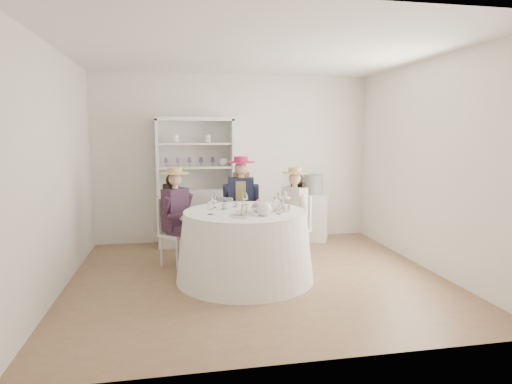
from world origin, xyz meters
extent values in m
plane|color=brown|center=(0.00, 0.00, 0.00)|extent=(4.50, 4.50, 0.00)
plane|color=white|center=(0.00, 0.00, 2.70)|extent=(4.50, 4.50, 0.00)
plane|color=white|center=(0.00, 2.00, 1.35)|extent=(4.50, 0.00, 4.50)
plane|color=white|center=(0.00, -2.00, 1.35)|extent=(4.50, 0.00, 4.50)
plane|color=white|center=(-2.25, 0.00, 1.35)|extent=(0.00, 4.50, 4.50)
plane|color=white|center=(2.25, 0.00, 1.35)|extent=(0.00, 4.50, 4.50)
cone|color=white|center=(-0.16, 0.00, 0.41)|extent=(1.66, 1.66, 0.82)
cylinder|color=white|center=(-0.16, 0.00, 0.83)|extent=(1.46, 1.46, 0.02)
cube|color=silver|center=(-0.65, 1.75, 0.44)|extent=(1.23, 0.59, 0.89)
cube|color=silver|center=(-0.65, 1.95, 1.43)|extent=(1.18, 0.19, 1.09)
cube|color=silver|center=(-0.65, 1.75, 1.98)|extent=(1.23, 0.59, 0.06)
cube|color=silver|center=(-1.23, 1.75, 1.43)|extent=(0.09, 0.45, 1.09)
cube|color=silver|center=(-0.08, 1.75, 1.43)|extent=(0.09, 0.45, 1.09)
cube|color=silver|center=(-0.65, 1.75, 1.24)|extent=(1.15, 0.53, 0.03)
cube|color=silver|center=(-0.65, 1.75, 1.60)|extent=(1.15, 0.53, 0.03)
sphere|color=white|center=(-0.21, 1.75, 1.31)|extent=(0.14, 0.14, 0.14)
cube|color=silver|center=(1.27, 1.74, 0.38)|extent=(0.65, 0.65, 0.77)
cylinder|color=black|center=(1.27, 1.74, 0.93)|extent=(0.38, 0.38, 0.32)
cube|color=silver|center=(-0.96, 0.69, 0.42)|extent=(0.53, 0.53, 0.04)
cylinder|color=silver|center=(-0.96, 0.48, 0.21)|extent=(0.03, 0.03, 0.41)
cylinder|color=silver|center=(-0.75, 0.69, 0.21)|extent=(0.03, 0.03, 0.41)
cylinder|color=silver|center=(-1.17, 0.70, 0.21)|extent=(0.03, 0.03, 0.41)
cylinder|color=silver|center=(-0.96, 0.90, 0.21)|extent=(0.03, 0.03, 0.41)
cube|color=silver|center=(-1.08, 0.81, 0.67)|extent=(0.28, 0.27, 0.47)
cube|color=black|center=(-0.97, 0.71, 0.77)|extent=(0.37, 0.37, 0.54)
cube|color=black|center=(-0.94, 0.55, 0.50)|extent=(0.31, 0.31, 0.11)
cylinder|color=black|center=(-0.85, 0.46, 0.22)|extent=(0.09, 0.09, 0.43)
cylinder|color=black|center=(-1.09, 0.54, 0.83)|extent=(0.17, 0.18, 0.26)
cube|color=black|center=(-0.82, 0.67, 0.50)|extent=(0.31, 0.31, 0.11)
cylinder|color=black|center=(-0.73, 0.57, 0.22)|extent=(0.09, 0.09, 0.43)
cylinder|color=black|center=(-0.81, 0.81, 0.83)|extent=(0.17, 0.18, 0.26)
cylinder|color=#D8A889|center=(-0.97, 0.71, 1.06)|extent=(0.08, 0.08, 0.07)
sphere|color=#D8A889|center=(-0.97, 0.71, 1.16)|extent=(0.18, 0.18, 0.18)
sphere|color=black|center=(-1.00, 0.74, 1.15)|extent=(0.18, 0.18, 0.18)
cube|color=black|center=(-1.03, 0.76, 0.93)|extent=(0.21, 0.21, 0.36)
cylinder|color=tan|center=(-0.97, 0.71, 1.24)|extent=(0.37, 0.37, 0.01)
cylinder|color=tan|center=(-0.97, 0.71, 1.28)|extent=(0.19, 0.19, 0.07)
cube|color=silver|center=(-0.04, 1.05, 0.46)|extent=(0.48, 0.48, 0.04)
cylinder|color=silver|center=(-0.23, 0.93, 0.22)|extent=(0.04, 0.04, 0.45)
cylinder|color=silver|center=(0.09, 0.86, 0.22)|extent=(0.04, 0.04, 0.45)
cylinder|color=silver|center=(-0.17, 1.25, 0.22)|extent=(0.04, 0.04, 0.45)
cylinder|color=silver|center=(0.15, 1.18, 0.22)|extent=(0.04, 0.04, 0.45)
cube|color=silver|center=(-0.01, 1.23, 0.73)|extent=(0.38, 0.10, 0.51)
cube|color=#1B1F36|center=(-0.04, 1.07, 0.83)|extent=(0.40, 0.27, 0.59)
cube|color=tan|center=(-0.04, 1.07, 0.83)|extent=(0.18, 0.25, 0.51)
cube|color=#1B1F36|center=(-0.15, 0.95, 0.54)|extent=(0.20, 0.36, 0.12)
cylinder|color=#1B1F36|center=(-0.18, 0.81, 0.23)|extent=(0.10, 0.10, 0.47)
cylinder|color=#1B1F36|center=(-0.25, 1.08, 0.90)|extent=(0.12, 0.19, 0.28)
cube|color=#1B1F36|center=(0.03, 0.92, 0.54)|extent=(0.20, 0.36, 0.12)
cylinder|color=#1B1F36|center=(0.00, 0.78, 0.23)|extent=(0.10, 0.10, 0.47)
cylinder|color=#1B1F36|center=(0.16, 0.99, 0.90)|extent=(0.12, 0.19, 0.28)
cylinder|color=#D8A889|center=(-0.04, 1.07, 1.15)|extent=(0.09, 0.09, 0.08)
sphere|color=#D8A889|center=(-0.04, 1.07, 1.26)|extent=(0.19, 0.19, 0.19)
sphere|color=tan|center=(-0.03, 1.12, 1.24)|extent=(0.19, 0.19, 0.19)
cube|color=tan|center=(-0.02, 1.15, 1.01)|extent=(0.25, 0.13, 0.39)
cylinder|color=#C31D50|center=(-0.04, 1.07, 1.35)|extent=(0.41, 0.41, 0.01)
cylinder|color=#C31D50|center=(-0.04, 1.07, 1.39)|extent=(0.20, 0.20, 0.08)
cube|color=silver|center=(0.65, 0.70, 0.41)|extent=(0.51, 0.51, 0.04)
cylinder|color=silver|center=(0.44, 0.74, 0.20)|extent=(0.03, 0.03, 0.40)
cylinder|color=silver|center=(0.60, 0.49, 0.20)|extent=(0.03, 0.03, 0.40)
cylinder|color=silver|center=(0.69, 0.90, 0.20)|extent=(0.03, 0.03, 0.40)
cylinder|color=silver|center=(0.85, 0.65, 0.20)|extent=(0.03, 0.03, 0.40)
cube|color=silver|center=(0.79, 0.78, 0.66)|extent=(0.21, 0.31, 0.46)
cube|color=beige|center=(0.66, 0.70, 0.75)|extent=(0.33, 0.38, 0.53)
cube|color=beige|center=(0.51, 0.71, 0.49)|extent=(0.33, 0.27, 0.11)
cylinder|color=beige|center=(0.40, 0.64, 0.21)|extent=(0.09, 0.09, 0.42)
cylinder|color=beige|center=(0.53, 0.85, 0.82)|extent=(0.18, 0.16, 0.25)
cube|color=beige|center=(0.60, 0.57, 0.49)|extent=(0.33, 0.27, 0.11)
cylinder|color=beige|center=(0.49, 0.50, 0.21)|extent=(0.09, 0.09, 0.42)
cylinder|color=beige|center=(0.73, 0.52, 0.82)|extent=(0.18, 0.16, 0.25)
cylinder|color=#D8A889|center=(0.66, 0.70, 1.04)|extent=(0.08, 0.08, 0.07)
sphere|color=#D8A889|center=(0.66, 0.70, 1.14)|extent=(0.17, 0.17, 0.17)
sphere|color=black|center=(0.70, 0.73, 1.12)|extent=(0.17, 0.17, 0.17)
cube|color=black|center=(0.72, 0.74, 0.91)|extent=(0.18, 0.23, 0.35)
cylinder|color=tan|center=(0.66, 0.70, 1.22)|extent=(0.37, 0.37, 0.01)
cylinder|color=tan|center=(0.66, 0.70, 1.26)|extent=(0.18, 0.18, 0.07)
cube|color=silver|center=(-0.23, 1.11, 0.40)|extent=(0.50, 0.50, 0.04)
cylinder|color=silver|center=(-0.03, 1.14, 0.20)|extent=(0.03, 0.03, 0.39)
cylinder|color=silver|center=(-0.25, 1.31, 0.20)|extent=(0.03, 0.03, 0.39)
cylinder|color=silver|center=(-0.20, 0.91, 0.20)|extent=(0.03, 0.03, 0.39)
cylinder|color=silver|center=(-0.43, 1.08, 0.20)|extent=(0.03, 0.03, 0.39)
cube|color=silver|center=(-0.32, 0.98, 0.64)|extent=(0.29, 0.23, 0.45)
imported|color=white|center=(-0.39, 0.11, 0.87)|extent=(0.09, 0.09, 0.06)
imported|color=white|center=(-0.22, 0.27, 0.87)|extent=(0.07, 0.07, 0.06)
imported|color=white|center=(0.10, 0.15, 0.88)|extent=(0.09, 0.09, 0.07)
imported|color=white|center=(0.07, -0.06, 0.87)|extent=(0.30, 0.30, 0.06)
sphere|color=#D46A8C|center=(0.09, -0.10, 0.93)|extent=(0.07, 0.07, 0.07)
sphere|color=white|center=(0.07, -0.05, 0.93)|extent=(0.07, 0.07, 0.07)
sphere|color=#D46A8C|center=(0.02, -0.04, 0.93)|extent=(0.07, 0.07, 0.07)
sphere|color=white|center=(-0.02, -0.07, 0.93)|extent=(0.07, 0.07, 0.07)
sphere|color=#D46A8C|center=(-0.02, -0.12, 0.93)|extent=(0.07, 0.07, 0.07)
sphere|color=white|center=(0.02, -0.16, 0.93)|extent=(0.07, 0.07, 0.07)
sphere|color=#D46A8C|center=(0.07, -0.14, 0.93)|extent=(0.07, 0.07, 0.07)
sphere|color=white|center=(0.01, -0.34, 0.92)|extent=(0.17, 0.17, 0.17)
cylinder|color=white|center=(0.12, -0.34, 0.93)|extent=(0.10, 0.03, 0.08)
cylinder|color=white|center=(0.01, -0.34, 1.00)|extent=(0.04, 0.04, 0.02)
cylinder|color=white|center=(-0.24, -0.32, 0.85)|extent=(0.28, 0.28, 0.01)
cube|color=beige|center=(-0.30, -0.35, 0.87)|extent=(0.06, 0.04, 0.03)
cube|color=beige|center=(-0.24, -0.32, 0.88)|extent=(0.07, 0.06, 0.03)
cube|color=beige|center=(-0.19, -0.30, 0.87)|extent=(0.08, 0.07, 0.03)
cube|color=beige|center=(-0.27, -0.28, 0.88)|extent=(0.08, 0.08, 0.03)
cube|color=beige|center=(-0.21, -0.37, 0.87)|extent=(0.07, 0.08, 0.03)
cylinder|color=white|center=(0.29, -0.10, 0.85)|extent=(0.24, 0.24, 0.01)
cylinder|color=white|center=(0.29, -0.10, 0.92)|extent=(0.02, 0.02, 0.16)
cylinder|color=white|center=(0.29, -0.10, 1.00)|extent=(0.18, 0.18, 0.01)
camera|label=1|loc=(-0.95, -4.98, 1.76)|focal=30.00mm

